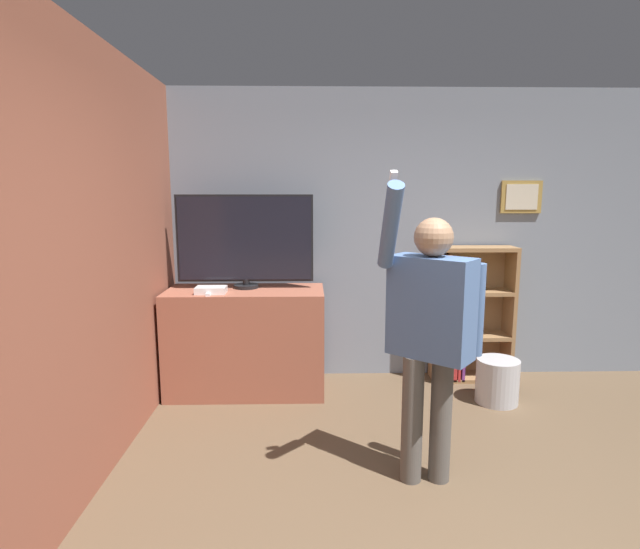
# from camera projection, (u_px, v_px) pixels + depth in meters

# --- Properties ---
(wall_back) EXTENTS (6.14, 0.09, 2.70)m
(wall_back) POSITION_uv_depth(u_px,v_px,m) (394.00, 236.00, 4.73)
(wall_back) COLOR gray
(wall_back) RESTS_ON ground_plane
(wall_side_brick) EXTENTS (0.06, 4.23, 2.70)m
(wall_side_brick) POSITION_uv_depth(u_px,v_px,m) (116.00, 254.00, 3.35)
(wall_side_brick) COLOR #93513D
(wall_side_brick) RESTS_ON ground_plane
(tv_ledge) EXTENTS (1.37, 0.61, 0.92)m
(tv_ledge) POSITION_uv_depth(u_px,v_px,m) (246.00, 341.00, 4.42)
(tv_ledge) COLOR #93513D
(tv_ledge) RESTS_ON ground_plane
(television) EXTENTS (1.19, 0.22, 0.82)m
(television) POSITION_uv_depth(u_px,v_px,m) (245.00, 240.00, 4.35)
(television) COLOR black
(television) RESTS_ON tv_ledge
(game_console) EXTENTS (0.25, 0.16, 0.06)m
(game_console) POSITION_uv_depth(u_px,v_px,m) (211.00, 290.00, 4.18)
(game_console) COLOR white
(game_console) RESTS_ON tv_ledge
(remote_loose) EXTENTS (0.04, 0.14, 0.02)m
(remote_loose) POSITION_uv_depth(u_px,v_px,m) (209.00, 294.00, 4.12)
(remote_loose) COLOR white
(remote_loose) RESTS_ON tv_ledge
(bookshelf) EXTENTS (0.74, 0.28, 1.27)m
(bookshelf) POSITION_uv_depth(u_px,v_px,m) (464.00, 318.00, 4.69)
(bookshelf) COLOR #997047
(bookshelf) RESTS_ON ground_plane
(person) EXTENTS (0.63, 0.55, 1.88)m
(person) POSITION_uv_depth(u_px,v_px,m) (430.00, 325.00, 2.93)
(person) COLOR #56514C
(person) RESTS_ON ground_plane
(waste_bin) EXTENTS (0.35, 0.35, 0.38)m
(waste_bin) POSITION_uv_depth(u_px,v_px,m) (497.00, 381.00, 4.21)
(waste_bin) COLOR #B7B7BC
(waste_bin) RESTS_ON ground_plane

